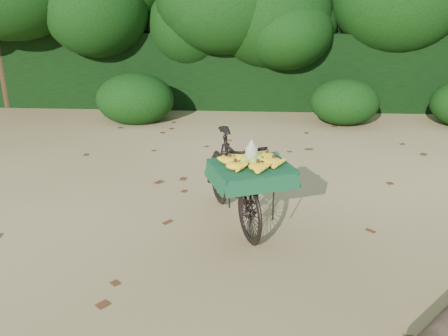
{
  "coord_description": "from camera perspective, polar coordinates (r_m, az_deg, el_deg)",
  "views": [
    {
      "loc": [
        -0.43,
        -5.73,
        2.66
      ],
      "look_at": [
        -0.74,
        -0.74,
        0.81
      ],
      "focal_mm": 38.0,
      "sensor_mm": 36.0,
      "label": 1
    }
  ],
  "objects": [
    {
      "name": "ground",
      "position": [
        6.34,
        7.18,
        -4.74
      ],
      "size": [
        80.0,
        80.0,
        0.0
      ],
      "primitive_type": "plane",
      "color": "tan",
      "rests_on": "ground"
    },
    {
      "name": "vendor_bicycle",
      "position": [
        5.68,
        1.17,
        -1.21
      ],
      "size": [
        1.31,
        1.99,
        1.14
      ],
      "rotation": [
        0.0,
        0.0,
        0.37
      ],
      "color": "black",
      "rests_on": "ground"
    },
    {
      "name": "hedge_backdrop",
      "position": [
        12.17,
        5.71,
        11.85
      ],
      "size": [
        26.0,
        1.8,
        1.8
      ],
      "primitive_type": "cube",
      "color": "black",
      "rests_on": "ground"
    },
    {
      "name": "tree_row",
      "position": [
        11.26,
        2.59,
        16.88
      ],
      "size": [
        14.5,
        2.0,
        4.0
      ],
      "primitive_type": null,
      "color": "black",
      "rests_on": "ground"
    },
    {
      "name": "bush_clumps",
      "position": [
        10.32,
        8.77,
        7.66
      ],
      "size": [
        8.8,
        1.7,
        0.9
      ],
      "primitive_type": null,
      "color": "black",
      "rests_on": "ground"
    },
    {
      "name": "leaf_litter",
      "position": [
        6.93,
        6.89,
        -2.44
      ],
      "size": [
        7.0,
        7.3,
        0.01
      ],
      "primitive_type": null,
      "color": "#4D2914",
      "rests_on": "ground"
    }
  ]
}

